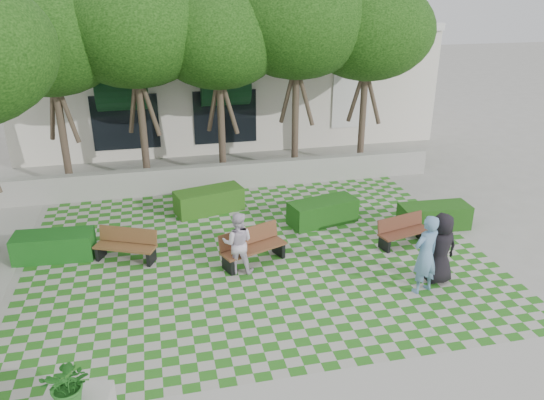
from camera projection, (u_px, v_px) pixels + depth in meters
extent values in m
plane|color=gray|center=(266.00, 276.00, 13.28)|extent=(90.00, 90.00, 0.00)
plane|color=#2B721E|center=(258.00, 257.00, 14.18)|extent=(12.00, 12.00, 0.00)
cube|color=#9E9B93|center=(228.00, 176.00, 18.68)|extent=(15.00, 0.36, 0.90)
cube|color=#552C1D|center=(405.00, 232.00, 14.68)|extent=(1.60, 0.84, 0.05)
cube|color=#552C1D|center=(400.00, 222.00, 14.77)|extent=(1.51, 0.49, 0.39)
cube|color=black|center=(384.00, 244.00, 14.46)|extent=(0.19, 0.43, 0.38)
cube|color=black|center=(423.00, 234.00, 15.04)|extent=(0.19, 0.43, 0.38)
cube|color=brown|center=(254.00, 248.00, 13.70)|extent=(1.83, 1.14, 0.06)
cube|color=brown|center=(249.00, 236.00, 13.79)|extent=(1.68, 0.76, 0.44)
cube|color=black|center=(228.00, 264.00, 13.38)|extent=(0.27, 0.49, 0.43)
cube|color=black|center=(279.00, 248.00, 14.19)|extent=(0.27, 0.49, 0.43)
cube|color=brown|center=(125.00, 247.00, 13.84)|extent=(1.67, 1.12, 0.05)
cube|color=brown|center=(128.00, 235.00, 13.96)|extent=(1.52, 0.77, 0.40)
cube|color=black|center=(101.00, 251.00, 14.05)|extent=(0.27, 0.45, 0.39)
cube|color=black|center=(151.00, 256.00, 13.79)|extent=(0.27, 0.45, 0.39)
cube|color=#194512|center=(434.00, 216.00, 15.74)|extent=(2.09, 0.93, 0.72)
cube|color=#164612|center=(323.00, 212.00, 16.03)|extent=(2.21, 1.29, 0.73)
cube|color=#245215|center=(209.00, 201.00, 16.82)|extent=(2.27, 1.34, 0.74)
cube|color=#144B16|center=(54.00, 246.00, 14.00)|extent=(2.08, 0.95, 0.71)
imported|color=#256D21|center=(68.00, 384.00, 7.76)|extent=(0.80, 0.73, 0.78)
imported|color=#658FB8|center=(425.00, 254.00, 12.26)|extent=(0.82, 0.66, 1.96)
imported|color=black|center=(440.00, 248.00, 12.71)|extent=(0.92, 0.64, 1.80)
imported|color=silver|center=(238.00, 243.00, 13.18)|extent=(0.92, 0.80, 1.62)
cylinder|color=#47382B|center=(63.00, 137.00, 18.28)|extent=(0.26, 0.26, 3.64)
ellipsoid|color=#1E4C11|center=(48.00, 40.00, 17.03)|extent=(4.80, 4.80, 3.60)
cylinder|color=#47382B|center=(143.00, 130.00, 18.81)|extent=(0.26, 0.26, 3.81)
ellipsoid|color=#1E4C11|center=(134.00, 30.00, 17.49)|extent=(5.00, 5.00, 3.75)
cylinder|color=#47382B|center=(222.00, 129.00, 19.43)|extent=(0.26, 0.26, 3.58)
ellipsoid|color=#1E4C11|center=(218.00, 38.00, 18.19)|extent=(4.60, 4.60, 3.45)
cylinder|color=#47382B|center=(295.00, 120.00, 19.94)|extent=(0.26, 0.26, 3.92)
ellipsoid|color=#1E4C11|center=(297.00, 23.00, 18.59)|extent=(5.20, 5.20, 3.90)
cylinder|color=#47382B|center=(362.00, 119.00, 20.54)|extent=(0.26, 0.26, 3.70)
ellipsoid|color=#1E4C11|center=(368.00, 30.00, 19.27)|extent=(4.80, 4.80, 3.60)
cube|color=silver|center=(223.00, 78.00, 25.30)|extent=(18.00, 8.00, 5.00)
cube|color=white|center=(235.00, 31.00, 20.73)|extent=(18.00, 0.30, 0.30)
cube|color=black|center=(351.00, 96.00, 22.83)|extent=(1.40, 0.10, 2.40)
cylinder|color=#0E3419|center=(122.00, 87.00, 20.56)|extent=(3.00, 1.80, 1.80)
cube|color=black|center=(126.00, 122.00, 21.10)|extent=(2.60, 0.08, 2.20)
cylinder|color=#0E3419|center=(224.00, 83.00, 21.38)|extent=(3.00, 1.80, 1.80)
cube|color=black|center=(225.00, 117.00, 21.92)|extent=(2.60, 0.08, 2.20)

